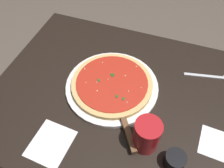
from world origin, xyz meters
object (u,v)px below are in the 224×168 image
object	(u,v)px
cup_small_sauce	(175,160)
pizza_server	(125,123)
napkin_folded_right	(51,143)
pizza	(112,83)
fork	(212,77)
serving_plate	(112,86)
cup_tall_drink	(147,135)
napkin_loose_left	(220,145)

from	to	relation	value
cup_small_sauce	pizza_server	bearing A→B (deg)	-22.08
cup_small_sauce	napkin_folded_right	size ratio (longest dim) A/B	0.45
pizza	cup_small_sauce	world-z (taller)	cup_small_sauce
napkin_folded_right	fork	xyz separation A→B (m)	(-0.45, -0.45, 0.00)
serving_plate	cup_tall_drink	bearing A→B (deg)	134.47
serving_plate	cup_small_sauce	bearing A→B (deg)	142.24
pizza_server	pizza	bearing A→B (deg)	-55.92
napkin_loose_left	cup_small_sauce	bearing A→B (deg)	38.96
pizza	napkin_folded_right	world-z (taller)	pizza
serving_plate	cup_small_sauce	size ratio (longest dim) A/B	5.59
serving_plate	cup_tall_drink	size ratio (longest dim) A/B	3.00
pizza	cup_tall_drink	size ratio (longest dim) A/B	2.61
cup_tall_drink	fork	xyz separation A→B (m)	(-0.18, -0.35, -0.05)
napkin_folded_right	napkin_loose_left	bearing A→B (deg)	-161.10
pizza_server	fork	world-z (taller)	pizza_server
pizza	cup_small_sauce	size ratio (longest dim) A/B	4.86
pizza_server	napkin_folded_right	xyz separation A→B (m)	(0.20, 0.14, -0.02)
cup_tall_drink	napkin_loose_left	xyz separation A→B (m)	(-0.23, -0.07, -0.06)
napkin_folded_right	pizza_server	bearing A→B (deg)	-145.06
napkin_folded_right	pizza	bearing A→B (deg)	-111.23
cup_tall_drink	fork	distance (m)	0.40
serving_plate	cup_small_sauce	distance (m)	0.34
pizza_server	cup_tall_drink	size ratio (longest dim) A/B	1.81
fork	cup_tall_drink	bearing A→B (deg)	63.35
pizza	cup_tall_drink	xyz separation A→B (m)	(-0.17, 0.17, 0.03)
pizza_server	cup_tall_drink	xyz separation A→B (m)	(-0.08, 0.04, 0.04)
pizza_server	napkin_folded_right	world-z (taller)	pizza_server
napkin_loose_left	fork	distance (m)	0.28
serving_plate	cup_tall_drink	xyz separation A→B (m)	(-0.17, 0.17, 0.05)
pizza_server	fork	distance (m)	0.40
pizza_server	napkin_folded_right	bearing A→B (deg)	34.94
pizza	pizza_server	world-z (taller)	pizza
serving_plate	napkin_folded_right	size ratio (longest dim) A/B	2.52
napkin_loose_left	serving_plate	bearing A→B (deg)	-14.47
pizza_server	cup_small_sauce	size ratio (longest dim) A/B	3.37
napkin_folded_right	fork	size ratio (longest dim) A/B	0.73
napkin_loose_left	pizza_server	bearing A→B (deg)	6.28
cup_tall_drink	napkin_folded_right	world-z (taller)	cup_tall_drink
cup_small_sauce	fork	distance (m)	0.39
pizza	cup_small_sauce	xyz separation A→B (m)	(-0.27, 0.21, 0.00)
cup_small_sauce	pizza	bearing A→B (deg)	-37.76
cup_tall_drink	napkin_loose_left	world-z (taller)	cup_tall_drink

